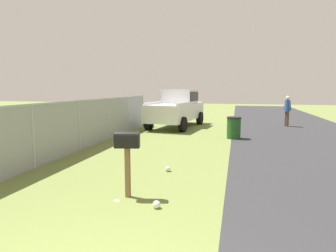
% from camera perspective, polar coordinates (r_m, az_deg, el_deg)
% --- Properties ---
extents(mailbox, '(0.30, 0.52, 1.32)m').
position_cam_1_polar(mailbox, '(5.70, -8.08, -3.73)').
color(mailbox, brown).
rests_on(mailbox, ground).
extents(pickup_truck, '(5.16, 2.66, 2.09)m').
position_cam_1_polar(pickup_truck, '(16.29, 1.83, 3.73)').
color(pickup_truck, silver).
rests_on(pickup_truck, ground).
extents(trash_bin, '(0.61, 0.61, 0.95)m').
position_cam_1_polar(trash_bin, '(12.74, 12.89, -0.32)').
color(trash_bin, '#1E4C1E').
rests_on(trash_bin, ground).
extents(pedestrian, '(0.43, 0.39, 1.74)m').
position_cam_1_polar(pedestrian, '(17.70, 22.55, 3.18)').
color(pedestrian, '#4C4238').
rests_on(pedestrian, ground).
extents(fence_section, '(13.98, 0.07, 1.76)m').
position_cam_1_polar(fence_section, '(10.38, -17.24, 0.43)').
color(fence_section, '#9EA3A8').
rests_on(fence_section, ground).
extents(litter_bag_near_hydrant, '(0.14, 0.14, 0.14)m').
position_cam_1_polar(litter_bag_near_hydrant, '(5.40, -2.29, -15.26)').
color(litter_bag_near_hydrant, silver).
rests_on(litter_bag_near_hydrant, ground).
extents(litter_bag_by_mailbox, '(0.14, 0.14, 0.14)m').
position_cam_1_polar(litter_bag_by_mailbox, '(7.61, -0.04, -8.45)').
color(litter_bag_by_mailbox, silver).
rests_on(litter_bag_by_mailbox, ground).
extents(litter_wrapper_midfield_a, '(0.14, 0.15, 0.01)m').
position_cam_1_polar(litter_wrapper_midfield_a, '(5.83, -10.10, -14.30)').
color(litter_wrapper_midfield_a, silver).
rests_on(litter_wrapper_midfield_a, ground).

